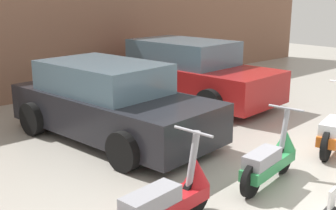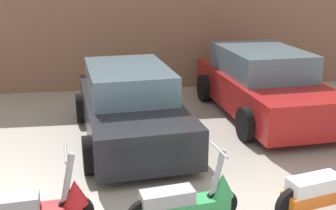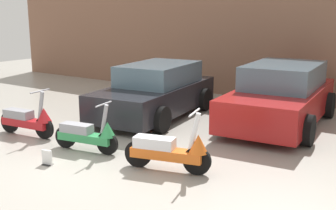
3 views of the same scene
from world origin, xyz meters
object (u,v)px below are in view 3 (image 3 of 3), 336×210
(scooter_front_right, at_px, (88,134))
(placard_near_right_scooter, at_px, (47,158))
(scooter_front_center, at_px, (171,150))
(car_rear_center, at_px, (281,96))
(car_rear_left, at_px, (156,92))
(scooter_front_left, at_px, (28,119))

(scooter_front_right, distance_m, placard_near_right_scooter, 0.93)
(scooter_front_center, relative_size, car_rear_center, 0.35)
(scooter_front_right, height_order, placard_near_right_scooter, scooter_front_right)
(scooter_front_center, height_order, car_rear_center, car_rear_center)
(car_rear_center, bearing_deg, car_rear_left, -75.58)
(car_rear_left, height_order, placard_near_right_scooter, car_rear_left)
(scooter_front_right, xyz_separation_m, scooter_front_center, (1.80, 0.03, 0.03))
(scooter_front_left, bearing_deg, car_rear_center, 37.33)
(placard_near_right_scooter, bearing_deg, scooter_front_right, 84.26)
(scooter_front_left, distance_m, scooter_front_center, 3.55)
(car_rear_center, distance_m, placard_near_right_scooter, 5.34)
(scooter_front_center, bearing_deg, car_rear_left, 115.18)
(scooter_front_center, height_order, car_rear_left, car_rear_left)
(car_rear_center, bearing_deg, scooter_front_right, -35.13)
(car_rear_left, xyz_separation_m, placard_near_right_scooter, (0.44, -3.79, -0.50))
(scooter_front_left, xyz_separation_m, car_rear_left, (1.22, 2.86, 0.26))
(scooter_front_right, relative_size, scooter_front_center, 0.93)
(scooter_front_left, relative_size, scooter_front_center, 0.99)
(scooter_front_left, height_order, scooter_front_center, scooter_front_center)
(scooter_front_right, height_order, car_rear_center, car_rear_center)
(scooter_front_center, distance_m, car_rear_left, 3.70)
(car_rear_left, distance_m, placard_near_right_scooter, 3.85)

